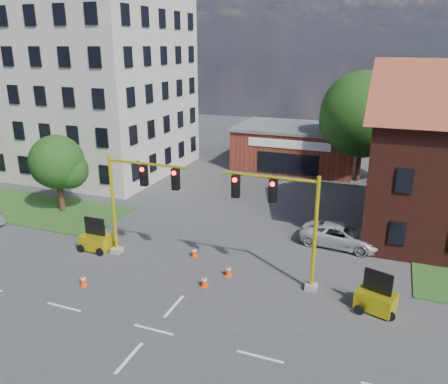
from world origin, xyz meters
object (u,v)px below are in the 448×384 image
Objects in this scene: pickup_white at (341,235)px; signal_mast_east at (284,216)px; trailer_west at (96,240)px; signal_mast_west at (136,196)px; trailer_east at (376,299)px.

signal_mast_east is at bearing 162.97° from pickup_white.
trailer_west is (-11.76, -0.14, -3.28)m from signal_mast_east.
pickup_white is (14.17, 6.10, 0.06)m from trailer_west.
pickup_white is (11.13, 5.96, -3.22)m from signal_mast_west.
trailer_east is at bearing -2.46° from trailer_west.
trailer_west is at bearing 118.30° from pickup_white.
trailer_west reaches higher than trailer_east.
trailer_east is at bearing -155.04° from pickup_white.
signal_mast_east reaches higher than trailer_west.
pickup_white is at bearing 28.19° from signal_mast_west.
signal_mast_east is 1.23× the size of pickup_white.
signal_mast_west reaches higher than pickup_white.
trailer_west is (-3.05, -0.14, -3.28)m from signal_mast_west.
pickup_white is at bearing 23.12° from trailer_west.
signal_mast_west is 1.23× the size of pickup_white.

